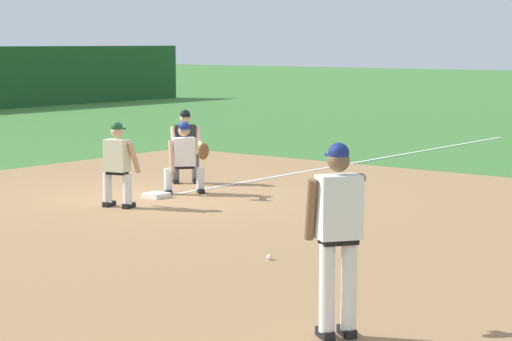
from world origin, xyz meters
TOP-DOWN VIEW (x-y plane):
  - ground_plane at (0.00, 0.00)m, footprint 160.00×160.00m
  - infield_dirt_patch at (-2.57, -3.66)m, footprint 18.00×18.00m
  - foul_line_stripe at (7.23, 0.00)m, footprint 14.45×0.10m
  - first_base_bag at (0.00, 0.00)m, footprint 0.38×0.38m
  - baseball at (-2.84, -4.75)m, footprint 0.07×0.07m
  - pitcher at (-5.11, -7.30)m, footprint 0.84×0.56m
  - first_baseman at (0.64, -0.15)m, footprint 0.72×1.09m
  - baserunner at (-1.18, -0.25)m, footprint 0.52×0.64m
  - umpire at (1.72, 0.85)m, footprint 0.68×0.66m

SIDE VIEW (x-z plane):
  - ground_plane at x=0.00m, z-range 0.00..0.00m
  - infield_dirt_patch at x=-2.57m, z-range 0.00..0.01m
  - foul_line_stripe at x=7.23m, z-range 0.01..0.01m
  - baseball at x=-2.84m, z-range 0.00..0.07m
  - first_base_bag at x=0.00m, z-range 0.00..0.09m
  - first_baseman at x=0.64m, z-range 0.06..1.40m
  - baserunner at x=-1.18m, z-range 0.06..1.52m
  - umpire at x=1.72m, z-range 0.06..1.52m
  - pitcher at x=-5.11m, z-range 0.13..1.99m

